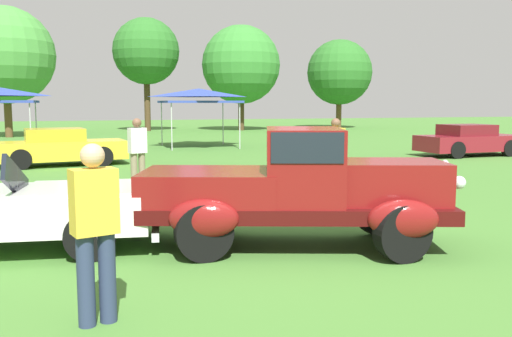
{
  "coord_description": "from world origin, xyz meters",
  "views": [
    {
      "loc": [
        -2.92,
        -7.24,
        2.05
      ],
      "look_at": [
        -0.2,
        1.32,
        0.98
      ],
      "focal_mm": 38.72,
      "sensor_mm": 36.0,
      "label": 1
    }
  ],
  "objects_px": {
    "feature_pickup_truck": "(298,187)",
    "spectator_between_cars": "(335,151)",
    "canopy_tent_center_field": "(199,95)",
    "spectator_by_row": "(95,228)",
    "neighbor_convertible": "(7,209)",
    "spectator_far_side": "(138,151)",
    "show_car_yellow": "(60,147)",
    "show_car_burgundy": "(469,140)"
  },
  "relations": [
    {
      "from": "feature_pickup_truck",
      "to": "spectator_between_cars",
      "type": "bearing_deg",
      "value": 58.8
    },
    {
      "from": "show_car_yellow",
      "to": "spectator_far_side",
      "type": "height_order",
      "value": "spectator_far_side"
    },
    {
      "from": "show_car_yellow",
      "to": "spectator_by_row",
      "type": "xyz_separation_m",
      "value": [
        0.78,
        -14.03,
        0.31
      ]
    },
    {
      "from": "feature_pickup_truck",
      "to": "spectator_by_row",
      "type": "distance_m",
      "value": 3.45
    },
    {
      "from": "canopy_tent_center_field",
      "to": "show_car_burgundy",
      "type": "bearing_deg",
      "value": -38.91
    },
    {
      "from": "spectator_between_cars",
      "to": "spectator_by_row",
      "type": "height_order",
      "value": "same"
    },
    {
      "from": "show_car_yellow",
      "to": "spectator_far_side",
      "type": "relative_size",
      "value": 2.55
    },
    {
      "from": "neighbor_convertible",
      "to": "spectator_far_side",
      "type": "distance_m",
      "value": 5.61
    },
    {
      "from": "neighbor_convertible",
      "to": "spectator_between_cars",
      "type": "relative_size",
      "value": 2.67
    },
    {
      "from": "neighbor_convertible",
      "to": "spectator_far_side",
      "type": "xyz_separation_m",
      "value": [
        2.3,
        5.11,
        0.33
      ]
    },
    {
      "from": "show_car_burgundy",
      "to": "spectator_far_side",
      "type": "bearing_deg",
      "value": -161.06
    },
    {
      "from": "show_car_burgundy",
      "to": "spectator_between_cars",
      "type": "relative_size",
      "value": 2.46
    },
    {
      "from": "spectator_far_side",
      "to": "show_car_yellow",
      "type": "bearing_deg",
      "value": 108.7
    },
    {
      "from": "spectator_by_row",
      "to": "feature_pickup_truck",
      "type": "bearing_deg",
      "value": 35.63
    },
    {
      "from": "spectator_between_cars",
      "to": "canopy_tent_center_field",
      "type": "relative_size",
      "value": 0.5
    },
    {
      "from": "show_car_yellow",
      "to": "feature_pickup_truck",
      "type": "bearing_deg",
      "value": -73.39
    },
    {
      "from": "spectator_between_cars",
      "to": "canopy_tent_center_field",
      "type": "distance_m",
      "value": 13.44
    },
    {
      "from": "spectator_by_row",
      "to": "spectator_far_side",
      "type": "bearing_deg",
      "value": 81.8
    },
    {
      "from": "show_car_yellow",
      "to": "canopy_tent_center_field",
      "type": "bearing_deg",
      "value": 45.63
    },
    {
      "from": "neighbor_convertible",
      "to": "spectator_far_side",
      "type": "relative_size",
      "value": 2.67
    },
    {
      "from": "feature_pickup_truck",
      "to": "spectator_between_cars",
      "type": "xyz_separation_m",
      "value": [
        2.87,
        4.74,
        0.05
      ]
    },
    {
      "from": "spectator_by_row",
      "to": "spectator_between_cars",
      "type": "bearing_deg",
      "value": 49.95
    },
    {
      "from": "show_car_burgundy",
      "to": "spectator_between_cars",
      "type": "height_order",
      "value": "spectator_between_cars"
    },
    {
      "from": "feature_pickup_truck",
      "to": "canopy_tent_center_field",
      "type": "height_order",
      "value": "canopy_tent_center_field"
    },
    {
      "from": "canopy_tent_center_field",
      "to": "spectator_between_cars",
      "type": "bearing_deg",
      "value": -87.79
    },
    {
      "from": "show_car_burgundy",
      "to": "canopy_tent_center_field",
      "type": "relative_size",
      "value": 1.23
    },
    {
      "from": "feature_pickup_truck",
      "to": "spectator_by_row",
      "type": "height_order",
      "value": "feature_pickup_truck"
    },
    {
      "from": "feature_pickup_truck",
      "to": "neighbor_convertible",
      "type": "relative_size",
      "value": 1.01
    },
    {
      "from": "feature_pickup_truck",
      "to": "show_car_burgundy",
      "type": "bearing_deg",
      "value": 42.99
    },
    {
      "from": "spectator_far_side",
      "to": "feature_pickup_truck",
      "type": "bearing_deg",
      "value": -75.37
    },
    {
      "from": "spectator_far_side",
      "to": "canopy_tent_center_field",
      "type": "height_order",
      "value": "canopy_tent_center_field"
    },
    {
      "from": "spectator_between_cars",
      "to": "neighbor_convertible",
      "type": "bearing_deg",
      "value": -151.85
    },
    {
      "from": "feature_pickup_truck",
      "to": "neighbor_convertible",
      "type": "bearing_deg",
      "value": 164.28
    },
    {
      "from": "feature_pickup_truck",
      "to": "spectator_far_side",
      "type": "distance_m",
      "value": 6.42
    },
    {
      "from": "neighbor_convertible",
      "to": "spectator_by_row",
      "type": "height_order",
      "value": "spectator_by_row"
    },
    {
      "from": "spectator_between_cars",
      "to": "feature_pickup_truck",
      "type": "bearing_deg",
      "value": -121.2
    },
    {
      "from": "spectator_far_side",
      "to": "show_car_burgundy",
      "type": "bearing_deg",
      "value": 18.94
    },
    {
      "from": "neighbor_convertible",
      "to": "spectator_by_row",
      "type": "distance_m",
      "value": 3.33
    },
    {
      "from": "show_car_yellow",
      "to": "canopy_tent_center_field",
      "type": "xyz_separation_m",
      "value": [
        5.94,
        6.07,
        1.83
      ]
    },
    {
      "from": "spectator_between_cars",
      "to": "spectator_far_side",
      "type": "distance_m",
      "value": 4.73
    },
    {
      "from": "neighbor_convertible",
      "to": "show_car_yellow",
      "type": "bearing_deg",
      "value": 88.22
    },
    {
      "from": "feature_pickup_truck",
      "to": "canopy_tent_center_field",
      "type": "bearing_deg",
      "value": 82.58
    }
  ]
}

